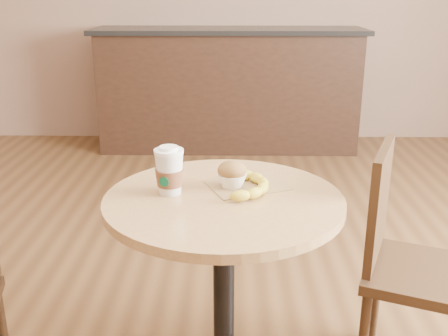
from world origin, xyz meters
The scene contains 7 objects.
cafe_table centered at (0.00, 0.11, 0.55)m, with size 0.75×0.75×0.75m.
chair_right centered at (0.64, 0.22, 0.48)m, with size 0.50×0.50×0.87m.
service_counter centered at (0.00, 3.18, 0.52)m, with size 2.30×0.65×1.04m.
kraft_bag centered at (0.08, 0.20, 0.75)m, with size 0.24×0.18×0.00m, color olive.
coffee_cup centered at (-0.17, 0.13, 0.82)m, with size 0.09×0.09×0.15m.
muffin centered at (0.03, 0.19, 0.79)m, with size 0.10×0.10×0.09m.
banana centered at (0.09, 0.16, 0.77)m, with size 0.14×0.25×0.03m, color gold, non-canonical shape.
Camera 1 is at (0.03, -1.40, 1.36)m, focal length 42.00 mm.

